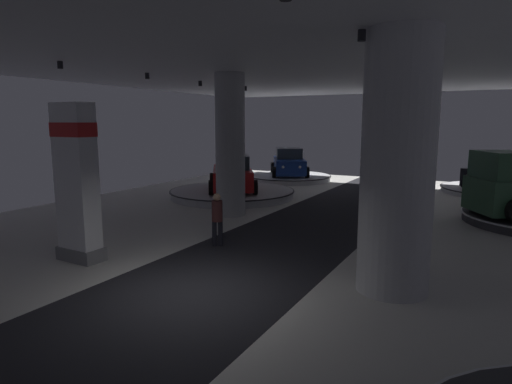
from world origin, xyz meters
TOP-DOWN VIEW (x-y plane):
  - ground at (0.00, 0.00)m, footprint 24.00×44.00m
  - ceiling_with_spotlights at (-0.00, 0.00)m, footprint 24.00×44.00m
  - column_right at (3.74, 2.27)m, footprint 1.53×1.53m
  - column_left at (-3.52, 7.29)m, footprint 1.15×1.15m
  - brand_sign_pylon at (-3.99, 0.48)m, footprint 1.28×0.68m
  - display_platform_far_left at (-5.59, 10.77)m, footprint 6.08×6.08m
  - display_car_far_left at (-5.57, 10.74)m, footprint 3.82×4.50m
  - display_platform_deep_right at (5.92, 18.46)m, footprint 5.69×5.69m
  - display_car_deep_right at (5.94, 18.48)m, footprint 3.65×4.55m
  - display_platform_deep_left at (-5.80, 17.97)m, footprint 5.33×5.33m
  - display_car_deep_left at (-5.81, 18.00)m, footprint 3.63×4.55m
  - visitor_walking_near at (-1.52, 3.33)m, footprint 0.32×0.32m
  - stanchion_a at (2.55, 5.95)m, footprint 0.28×0.28m

SIDE VIEW (x-z plane):
  - ground at x=0.00m, z-range -0.05..0.00m
  - display_platform_deep_right at x=5.92m, z-range 0.02..0.29m
  - display_platform_deep_left at x=-5.80m, z-range 0.02..0.34m
  - display_platform_far_left at x=-5.59m, z-range 0.02..0.39m
  - stanchion_a at x=2.55m, z-range -0.13..0.88m
  - visitor_walking_near at x=-1.52m, z-range 0.11..1.70m
  - display_car_deep_right at x=5.94m, z-range 0.19..1.89m
  - display_car_deep_left at x=-5.81m, z-range 0.24..1.95m
  - display_car_far_left at x=-5.57m, z-range 0.28..1.99m
  - brand_sign_pylon at x=-3.99m, z-range 0.07..4.21m
  - column_right at x=3.74m, z-range 0.00..5.50m
  - column_left at x=-3.52m, z-range 0.00..5.50m
  - ceiling_with_spotlights at x=0.00m, z-range 5.35..5.74m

